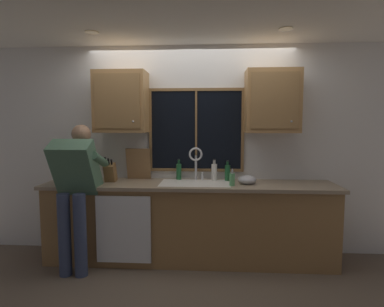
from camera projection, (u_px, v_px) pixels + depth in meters
back_wall at (191, 150)px, 3.94m from camera, size 5.69×0.12×2.55m
ceiling_downlight_left at (92, 32)px, 3.22m from camera, size 0.14×0.14×0.01m
ceiling_downlight_right at (286, 29)px, 3.10m from camera, size 0.14×0.14×0.01m
window_glass at (196, 130)px, 3.84m from camera, size 1.10×0.02×0.95m
window_frame_top at (196, 90)px, 3.78m from camera, size 1.17×0.02×0.04m
window_frame_bottom at (196, 170)px, 3.88m from camera, size 1.17×0.02×0.04m
window_frame_left at (150, 130)px, 3.87m from camera, size 0.03×0.02×0.95m
window_frame_right at (243, 130)px, 3.80m from camera, size 0.03×0.02×0.95m
window_mullion_center at (196, 130)px, 3.83m from camera, size 0.02×0.02×0.95m
lower_cabinet_run at (189, 223)px, 3.67m from camera, size 3.29×0.58×0.88m
countertop at (189, 185)px, 3.60m from camera, size 3.35×0.62×0.04m
dishwasher_front at (123, 230)px, 3.39m from camera, size 0.60×0.02×0.74m
upper_cabinet_left at (121, 102)px, 3.70m from camera, size 0.61×0.36×0.72m
upper_cabinet_right at (272, 101)px, 3.59m from camera, size 0.61×0.36×0.72m
sink at (195, 191)px, 3.62m from camera, size 0.80×0.46×0.21m
faucet at (196, 160)px, 3.76m from camera, size 0.18×0.09×0.40m
person_standing at (76, 183)px, 3.35m from camera, size 0.53×0.67×1.59m
knife_block at (110, 173)px, 3.68m from camera, size 0.12×0.18×0.32m
cutting_board at (138, 164)px, 3.84m from camera, size 0.29×0.10×0.39m
mixing_bowl at (247, 180)px, 3.56m from camera, size 0.21×0.21×0.10m
soap_dispenser at (232, 179)px, 3.45m from camera, size 0.06×0.07×0.19m
bottle_green_glass at (227, 172)px, 3.75m from camera, size 0.06×0.06×0.25m
bottle_tall_clear at (214, 172)px, 3.76m from camera, size 0.07×0.07×0.26m
bottle_amber_small at (179, 171)px, 3.83m from camera, size 0.06×0.06×0.25m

